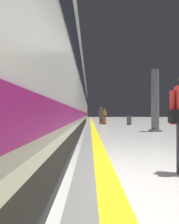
% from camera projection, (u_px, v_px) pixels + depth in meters
% --- Properties ---
extents(ground_plane, '(120.00, 120.00, 0.00)m').
position_uv_depth(ground_plane, '(171.00, 174.00, 3.01)').
color(ground_plane, silver).
extents(safety_line_strip, '(0.36, 80.00, 0.01)m').
position_uv_depth(safety_line_strip, '(93.00, 128.00, 13.01)').
color(safety_line_strip, yellow).
rests_on(safety_line_strip, ground).
extents(tactile_edge_band, '(0.53, 80.00, 0.01)m').
position_uv_depth(tactile_edge_band, '(89.00, 128.00, 13.00)').
color(tactile_edge_band, slate).
rests_on(tactile_edge_band, ground).
extents(high_speed_train, '(2.94, 29.49, 4.97)m').
position_uv_depth(high_speed_train, '(57.00, 87.00, 9.91)').
color(high_speed_train, '#38383D').
rests_on(high_speed_train, ground).
extents(passenger_near, '(0.54, 0.26, 1.75)m').
position_uv_depth(passenger_near, '(100.00, 114.00, 17.77)').
color(passenger_near, brown).
rests_on(passenger_near, ground).
extents(duffel_bag_near, '(0.44, 0.26, 0.36)m').
position_uv_depth(duffel_bag_near, '(104.00, 123.00, 17.64)').
color(duffel_bag_near, brown).
rests_on(duffel_bag_near, ground).
extents(passenger_mid, '(0.50, 0.29, 1.66)m').
position_uv_depth(passenger_mid, '(104.00, 114.00, 20.97)').
color(passenger_mid, brown).
rests_on(passenger_mid, ground).
extents(suitcase_mid, '(0.44, 0.35, 1.01)m').
position_uv_depth(suitcase_mid, '(101.00, 120.00, 20.63)').
color(suitcase_mid, '#A51E1E').
rests_on(suitcase_mid, ground).
extents(platform_pillar, '(0.56, 0.56, 3.60)m').
position_uv_depth(platform_pillar, '(154.00, 102.00, 10.49)').
color(platform_pillar, slate).
rests_on(platform_pillar, ground).
extents(waste_bin, '(0.46, 0.46, 0.91)m').
position_uv_depth(waste_bin, '(128.00, 120.00, 16.77)').
color(waste_bin, '#4C4C51').
rests_on(waste_bin, ground).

